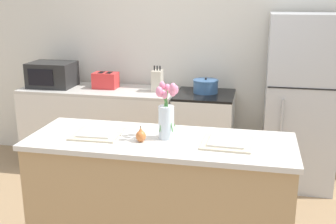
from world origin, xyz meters
TOP-DOWN VIEW (x-y plane):
  - back_wall at (0.00, 2.00)m, footprint 5.20×0.08m
  - kitchen_island at (0.00, 0.00)m, footprint 1.80×0.66m
  - back_counter at (-1.06, 1.60)m, footprint 1.68×0.60m
  - stove_range at (0.10, 1.60)m, footprint 0.60×0.61m
  - refrigerator at (1.05, 1.60)m, footprint 0.68×0.67m
  - flower_vase at (0.04, 0.03)m, footprint 0.13×0.15m
  - pear_figurine at (-0.11, -0.08)m, footprint 0.07×0.07m
  - plate_setting_left at (-0.45, 0.00)m, footprint 0.33×0.33m
  - plate_setting_right at (0.45, 0.00)m, footprint 0.33×0.33m
  - toaster at (-0.99, 1.65)m, footprint 0.28×0.18m
  - cooking_pot at (0.10, 1.65)m, footprint 0.26×0.26m
  - microwave at (-1.59, 1.60)m, footprint 0.48×0.37m
  - knife_block at (-0.41, 1.62)m, footprint 0.10×0.14m

SIDE VIEW (x-z plane):
  - stove_range at x=0.10m, z-range 0.00..0.90m
  - back_counter at x=-1.06m, z-range 0.00..0.90m
  - kitchen_island at x=0.00m, z-range 0.00..0.95m
  - refrigerator at x=1.05m, z-range 0.00..1.72m
  - plate_setting_left at x=-0.45m, z-range 0.94..0.97m
  - plate_setting_right at x=0.45m, z-range 0.94..0.97m
  - cooking_pot at x=0.10m, z-range 0.89..1.05m
  - toaster at x=-0.99m, z-range 0.90..1.07m
  - pear_figurine at x=-0.11m, z-range 0.94..1.05m
  - knife_block at x=-0.41m, z-range 0.87..1.14m
  - microwave at x=-1.59m, z-range 0.90..1.17m
  - flower_vase at x=0.04m, z-range 0.92..1.32m
  - back_wall at x=0.00m, z-range 0.00..2.70m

